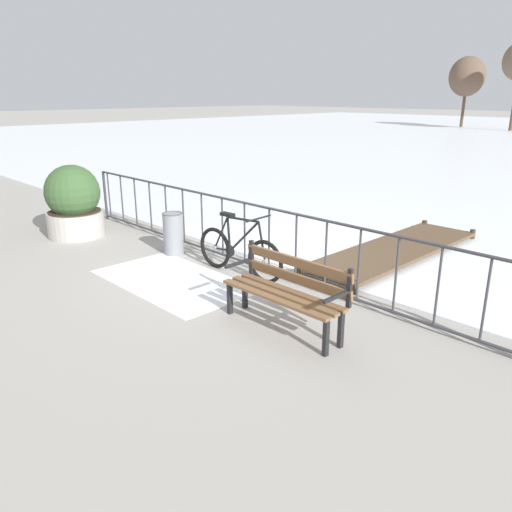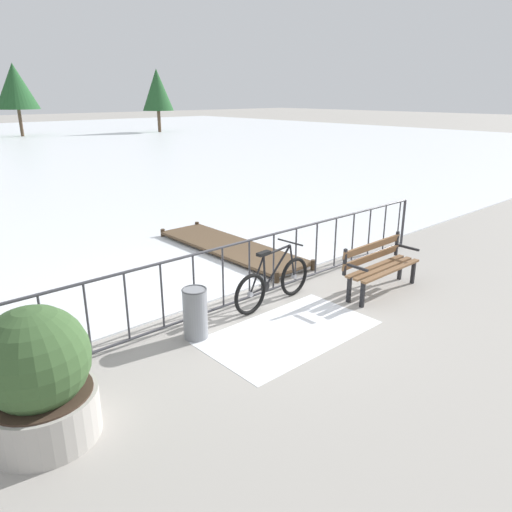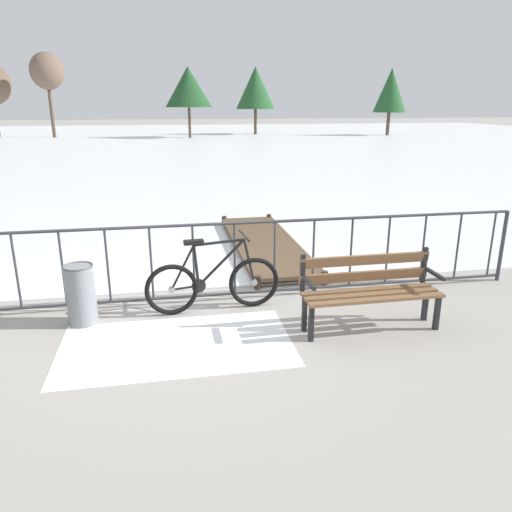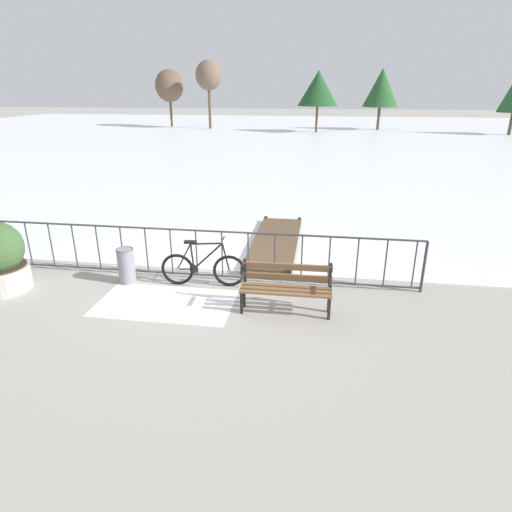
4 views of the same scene
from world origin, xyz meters
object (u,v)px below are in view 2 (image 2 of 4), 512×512
object	(u,v)px
bicycle_near_railing	(273,283)
park_bench	(379,263)
trash_bin	(195,313)
planter_with_shrub	(38,378)

from	to	relation	value
bicycle_near_railing	park_bench	bearing A→B (deg)	-24.89
bicycle_near_railing	trash_bin	world-z (taller)	bicycle_near_railing
planter_with_shrub	park_bench	bearing A→B (deg)	-0.27
trash_bin	bicycle_near_railing	bearing A→B (deg)	3.29
planter_with_shrub	trash_bin	xyz separation A→B (m)	(2.30, 0.69, -0.29)
bicycle_near_railing	park_bench	world-z (taller)	bicycle_near_railing
park_bench	trash_bin	size ratio (longest dim) A/B	2.19
bicycle_near_railing	park_bench	size ratio (longest dim) A/B	1.07
bicycle_near_railing	planter_with_shrub	bearing A→B (deg)	-168.69
park_bench	planter_with_shrub	distance (m)	5.61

